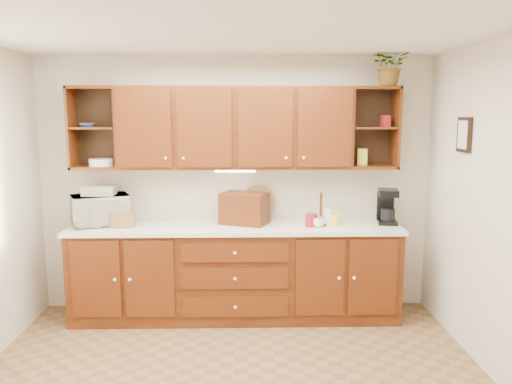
{
  "coord_description": "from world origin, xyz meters",
  "views": [
    {
      "loc": [
        0.1,
        -3.36,
        2.03
      ],
      "look_at": [
        0.2,
        1.15,
        1.32
      ],
      "focal_mm": 35.0,
      "sensor_mm": 36.0,
      "label": 1
    }
  ],
  "objects_px": {
    "microwave": "(100,210)",
    "bread_box": "(244,208)",
    "coffee_maker": "(387,207)",
    "potted_plant": "(391,66)"
  },
  "relations": [
    {
      "from": "microwave",
      "to": "bread_box",
      "type": "distance_m",
      "value": 1.43
    },
    {
      "from": "coffee_maker",
      "to": "potted_plant",
      "type": "distance_m",
      "value": 1.38
    },
    {
      "from": "microwave",
      "to": "potted_plant",
      "type": "relative_size",
      "value": 1.38
    },
    {
      "from": "potted_plant",
      "to": "bread_box",
      "type": "bearing_deg",
      "value": -179.53
    },
    {
      "from": "microwave",
      "to": "coffee_maker",
      "type": "distance_m",
      "value": 2.86
    },
    {
      "from": "bread_box",
      "to": "coffee_maker",
      "type": "relative_size",
      "value": 1.28
    },
    {
      "from": "microwave",
      "to": "potted_plant",
      "type": "bearing_deg",
      "value": -24.23
    },
    {
      "from": "coffee_maker",
      "to": "potted_plant",
      "type": "relative_size",
      "value": 0.89
    },
    {
      "from": "bread_box",
      "to": "potted_plant",
      "type": "height_order",
      "value": "potted_plant"
    },
    {
      "from": "microwave",
      "to": "potted_plant",
      "type": "distance_m",
      "value": 3.16
    }
  ]
}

